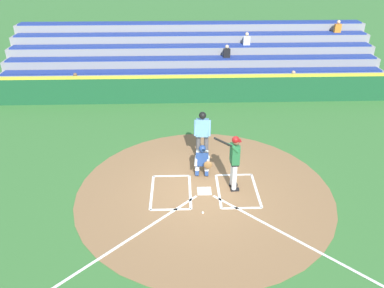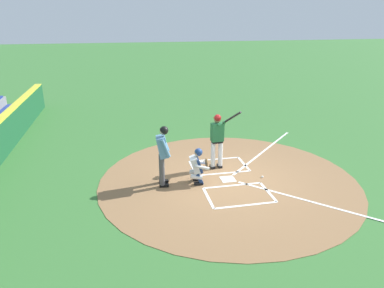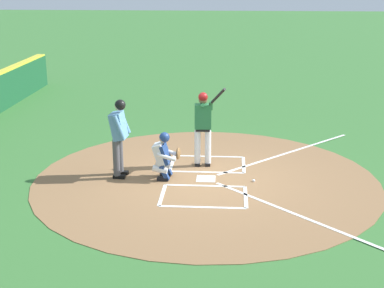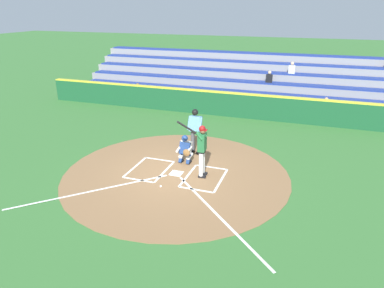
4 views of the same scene
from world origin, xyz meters
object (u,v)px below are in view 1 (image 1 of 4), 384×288
(batter, at_px, (234,159))
(catcher, at_px, (203,160))
(plate_umpire, at_px, (202,132))
(baseball, at_px, (203,213))

(batter, bearing_deg, catcher, -43.22)
(plate_umpire, relative_size, baseball, 25.20)
(baseball, bearing_deg, plate_umpire, -92.78)
(plate_umpire, xyz_separation_m, baseball, (0.15, 3.13, -1.04))
(plate_umpire, height_order, baseball, plate_umpire)
(batter, height_order, baseball, batter)
(batter, relative_size, plate_umpire, 1.14)
(catcher, xyz_separation_m, plate_umpire, (-0.05, -1.05, 0.49))
(catcher, bearing_deg, baseball, 87.16)
(catcher, relative_size, baseball, 15.27)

